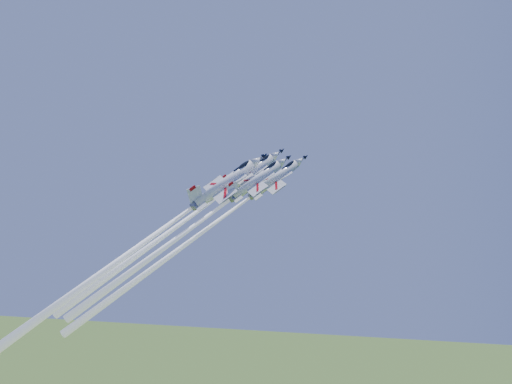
% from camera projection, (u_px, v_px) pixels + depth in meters
% --- Properties ---
extents(jet_lead, '(38.94, 26.96, 41.36)m').
position_uv_depth(jet_lead, '(195.00, 237.00, 117.08)').
color(jet_lead, silver).
extents(jet_left, '(38.56, 26.07, 40.42)m').
position_uv_depth(jet_left, '(179.00, 225.00, 122.63)').
color(jet_left, silver).
extents(jet_right, '(33.72, 22.75, 35.26)m').
position_uv_depth(jet_right, '(188.00, 231.00, 108.82)').
color(jet_right, silver).
extents(jet_slot, '(42.23, 28.52, 44.21)m').
position_uv_depth(jet_slot, '(138.00, 247.00, 110.11)').
color(jet_slot, silver).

